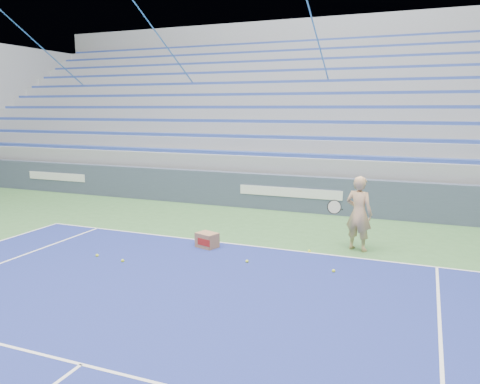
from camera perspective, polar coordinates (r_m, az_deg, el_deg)
name	(u,v)px	position (r m, az deg, el deg)	size (l,w,h in m)	color
sponsor_barrier	(291,193)	(14.40, 6.24, -0.14)	(30.00, 0.32, 1.10)	#3D475C
bleachers	(329,127)	(19.76, 10.83, 7.81)	(31.00, 9.15, 7.30)	gray
tennis_player	(359,213)	(10.60, 14.26, -2.54)	(0.96, 0.90, 1.67)	tan
ball_box	(207,240)	(10.65, -4.04, -5.89)	(0.54, 0.48, 0.34)	#966A49
tennis_ball_0	(123,261)	(9.97, -14.11, -8.13)	(0.07, 0.07, 0.07)	#D4EB30
tennis_ball_1	(247,261)	(9.64, 0.87, -8.46)	(0.07, 0.07, 0.07)	#D4EB30
tennis_ball_2	(97,256)	(10.46, -17.03, -7.41)	(0.07, 0.07, 0.07)	#D4EB30
tennis_ball_3	(334,271)	(9.28, 11.34, -9.42)	(0.07, 0.07, 0.07)	#D4EB30
tennis_ball_4	(309,251)	(10.41, 8.44, -7.14)	(0.07, 0.07, 0.07)	#D4EB30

